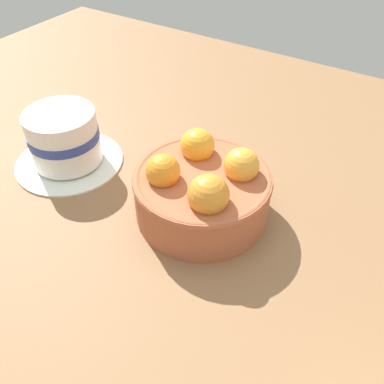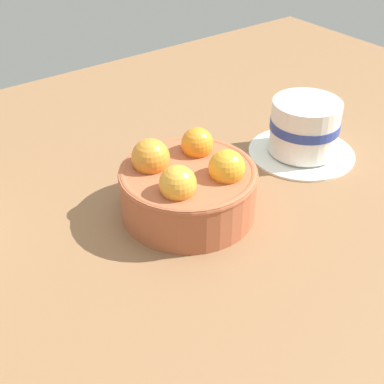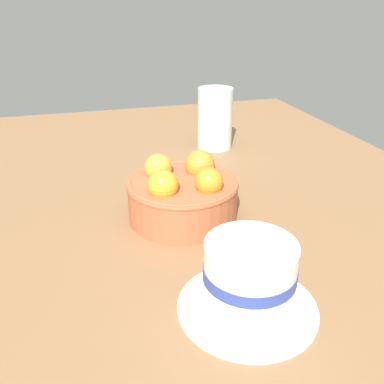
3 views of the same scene
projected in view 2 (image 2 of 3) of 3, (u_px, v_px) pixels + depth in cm
name	position (u px, v px, depth cm)	size (l,w,h in cm)	color
ground_plane	(188.00, 227.00, 62.26)	(125.18, 91.32, 4.48)	brown
terracotta_bowl	(188.00, 185.00, 58.91)	(15.20, 15.20, 8.64)	#AD5938
coffee_cup	(304.00, 130.00, 69.60)	(13.97, 13.97, 7.53)	white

